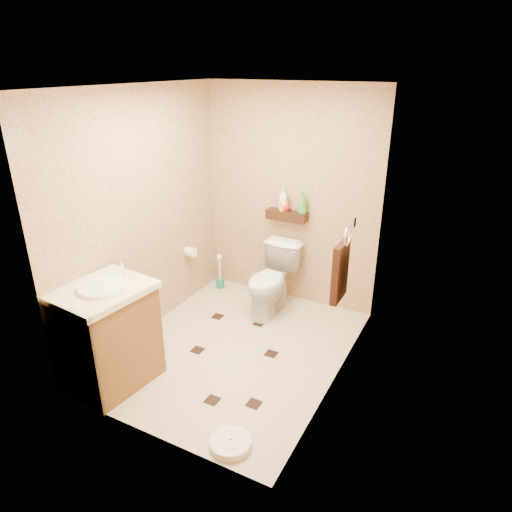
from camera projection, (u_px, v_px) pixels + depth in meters
The scene contains 18 objects.
ground at pixel (235, 349), 4.43m from camera, with size 2.50×2.50×0.00m, color tan.
wall_back at pixel (290, 198), 4.98m from camera, with size 2.00×0.04×2.40m, color tan.
wall_front at pixel (135, 292), 2.94m from camera, with size 2.00×0.04×2.40m, color tan.
wall_left at pixel (143, 216), 4.39m from camera, with size 0.04×2.50×2.40m, color tan.
wall_right at pixel (344, 254), 3.53m from camera, with size 0.04×2.50×2.40m, color tan.
ceiling at pixel (229, 86), 3.49m from camera, with size 2.00×2.50×0.02m, color silver.
wall_shelf at pixel (287, 216), 4.98m from camera, with size 0.46×0.14×0.10m, color #341D0E.
floor_accents at pixel (235, 354), 4.35m from camera, with size 1.11×1.35×0.01m.
toilet at pixel (271, 280), 4.97m from camera, with size 0.42×0.74×0.75m, color white.
vanity at pixel (108, 335), 3.82m from camera, with size 0.69×0.80×1.04m.
bathroom_scale at pixel (231, 443), 3.30m from camera, with size 0.31×0.31×0.06m.
toilet_brush at pixel (220, 276), 5.58m from camera, with size 0.10×0.10×0.44m.
towel_ring at pixel (341, 269), 3.87m from camera, with size 0.12×0.30×0.76m.
toilet_paper at pixel (191, 252), 5.13m from camera, with size 0.12×0.11×0.12m.
bottle_a at pixel (283, 199), 4.93m from camera, with size 0.10×0.10×0.25m, color white.
bottle_b at pixel (283, 203), 4.95m from camera, with size 0.08×0.08×0.18m, color gold.
bottle_c at pixel (285, 205), 4.95m from camera, with size 0.10×0.10×0.13m, color red.
bottle_d at pixel (303, 203), 4.84m from camera, with size 0.09×0.09×0.24m, color #419431.
Camera 1 is at (1.90, -3.20, 2.57)m, focal length 32.00 mm.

